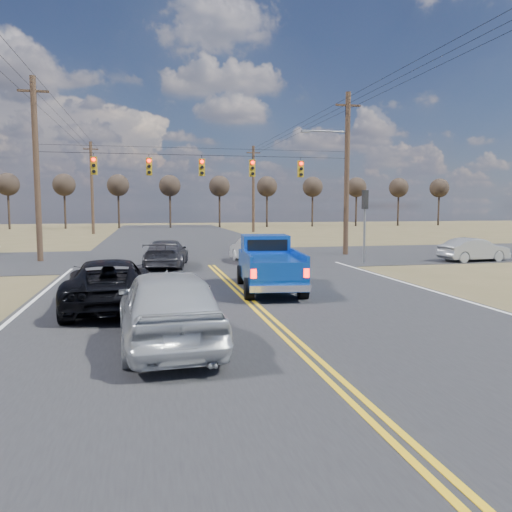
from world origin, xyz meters
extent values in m
plane|color=brown|center=(0.00, 0.00, 0.00)|extent=(160.00, 160.00, 0.00)
cube|color=#28282B|center=(0.00, 10.00, 0.00)|extent=(14.00, 120.00, 0.02)
cube|color=#28282B|center=(0.00, 18.00, 0.00)|extent=(120.00, 12.00, 0.02)
cylinder|color=#473323|center=(-9.00, 18.00, 5.00)|extent=(0.32, 0.32, 10.00)
cube|color=#473323|center=(-9.00, 18.00, 9.20)|extent=(1.60, 0.12, 0.12)
cylinder|color=#473323|center=(9.00, 18.00, 5.00)|extent=(0.32, 0.32, 10.00)
cube|color=#473323|center=(9.00, 18.00, 9.20)|extent=(1.60, 0.12, 0.12)
cylinder|color=black|center=(0.00, 18.00, 6.00)|extent=(18.00, 0.02, 0.02)
cylinder|color=black|center=(0.00, 18.00, 6.40)|extent=(18.00, 0.02, 0.02)
cube|color=#B28C14|center=(-6.00, 18.00, 5.30)|extent=(0.34, 0.24, 1.00)
cylinder|color=#FF0C05|center=(-6.00, 17.86, 5.63)|extent=(0.20, 0.06, 0.20)
cylinder|color=black|center=(-6.00, 17.86, 5.30)|extent=(0.20, 0.06, 0.20)
cylinder|color=black|center=(-6.00, 17.86, 4.97)|extent=(0.20, 0.06, 0.20)
cube|color=black|center=(-6.00, 17.83, 5.74)|extent=(0.24, 0.14, 0.03)
cube|color=#B28C14|center=(-3.00, 18.00, 5.30)|extent=(0.34, 0.24, 1.00)
cylinder|color=#FF0C05|center=(-3.00, 17.86, 5.63)|extent=(0.20, 0.06, 0.20)
cylinder|color=black|center=(-3.00, 17.86, 5.30)|extent=(0.20, 0.06, 0.20)
cylinder|color=black|center=(-3.00, 17.86, 4.97)|extent=(0.20, 0.06, 0.20)
cube|color=black|center=(-3.00, 17.83, 5.74)|extent=(0.24, 0.14, 0.03)
cube|color=#B28C14|center=(0.00, 18.00, 5.30)|extent=(0.34, 0.24, 1.00)
cylinder|color=#FF0C05|center=(0.00, 17.86, 5.63)|extent=(0.20, 0.06, 0.20)
cylinder|color=black|center=(0.00, 17.86, 5.30)|extent=(0.20, 0.06, 0.20)
cylinder|color=black|center=(0.00, 17.86, 4.97)|extent=(0.20, 0.06, 0.20)
cube|color=black|center=(0.00, 17.83, 5.74)|extent=(0.24, 0.14, 0.03)
cube|color=#B28C14|center=(3.00, 18.00, 5.30)|extent=(0.34, 0.24, 1.00)
cylinder|color=#FF0C05|center=(3.00, 17.86, 5.63)|extent=(0.20, 0.06, 0.20)
cylinder|color=black|center=(3.00, 17.86, 5.30)|extent=(0.20, 0.06, 0.20)
cylinder|color=black|center=(3.00, 17.86, 4.97)|extent=(0.20, 0.06, 0.20)
cube|color=black|center=(3.00, 17.83, 5.74)|extent=(0.24, 0.14, 0.03)
cube|color=#B28C14|center=(6.00, 18.00, 5.30)|extent=(0.34, 0.24, 1.00)
cylinder|color=#FF0C05|center=(6.00, 17.86, 5.63)|extent=(0.20, 0.06, 0.20)
cylinder|color=black|center=(6.00, 17.86, 5.30)|extent=(0.20, 0.06, 0.20)
cylinder|color=black|center=(6.00, 17.86, 4.97)|extent=(0.20, 0.06, 0.20)
cube|color=black|center=(6.00, 17.83, 5.74)|extent=(0.24, 0.14, 0.03)
cylinder|color=slate|center=(8.20, 13.50, 1.60)|extent=(0.12, 0.12, 3.20)
cube|color=black|center=(8.20, 13.50, 3.40)|extent=(0.24, 0.34, 1.00)
cylinder|color=slate|center=(7.60, 18.00, 7.60)|extent=(2.80, 0.10, 0.10)
cube|color=slate|center=(6.30, 18.00, 7.55)|extent=(0.55, 0.22, 0.14)
cylinder|color=#473323|center=(-9.00, 46.00, 5.00)|extent=(0.32, 0.32, 10.00)
cube|color=#473323|center=(-9.00, 46.00, 9.20)|extent=(1.60, 0.12, 0.12)
cylinder|color=#473323|center=(9.00, 46.00, 5.00)|extent=(0.32, 0.32, 10.00)
cube|color=#473323|center=(9.00, 46.00, 9.20)|extent=(1.60, 0.12, 0.12)
cylinder|color=black|center=(-9.70, 17.00, 9.30)|extent=(0.02, 58.00, 0.02)
cylinder|color=black|center=(-9.00, 17.00, 9.30)|extent=(0.02, 58.00, 0.02)
cylinder|color=black|center=(-8.30, 17.00, 9.30)|extent=(0.02, 58.00, 0.02)
cylinder|color=black|center=(8.30, 17.00, 9.30)|extent=(0.02, 58.00, 0.02)
cylinder|color=black|center=(9.00, 17.00, 9.30)|extent=(0.02, 58.00, 0.02)
cylinder|color=black|center=(9.70, 17.00, 9.30)|extent=(0.02, 58.00, 0.02)
cylinder|color=#33261C|center=(-21.00, 60.00, 2.75)|extent=(0.28, 0.28, 5.50)
sphere|color=#2D231C|center=(-21.00, 60.00, 5.90)|extent=(3.00, 3.00, 3.00)
cylinder|color=#33261C|center=(-14.00, 60.00, 2.75)|extent=(0.28, 0.28, 5.50)
sphere|color=#2D231C|center=(-14.00, 60.00, 5.90)|extent=(3.00, 3.00, 3.00)
cylinder|color=#33261C|center=(-7.00, 60.00, 2.75)|extent=(0.28, 0.28, 5.50)
sphere|color=#2D231C|center=(-7.00, 60.00, 5.90)|extent=(3.00, 3.00, 3.00)
cylinder|color=#33261C|center=(0.00, 60.00, 2.75)|extent=(0.28, 0.28, 5.50)
sphere|color=#2D231C|center=(0.00, 60.00, 5.90)|extent=(3.00, 3.00, 3.00)
cylinder|color=#33261C|center=(7.00, 60.00, 2.75)|extent=(0.28, 0.28, 5.50)
sphere|color=#2D231C|center=(7.00, 60.00, 5.90)|extent=(3.00, 3.00, 3.00)
cylinder|color=#33261C|center=(14.00, 60.00, 2.75)|extent=(0.28, 0.28, 5.50)
sphere|color=#2D231C|center=(14.00, 60.00, 5.90)|extent=(3.00, 3.00, 3.00)
cylinder|color=#33261C|center=(21.00, 60.00, 2.75)|extent=(0.28, 0.28, 5.50)
sphere|color=#2D231C|center=(21.00, 60.00, 5.90)|extent=(3.00, 3.00, 3.00)
cylinder|color=#33261C|center=(28.00, 60.00, 2.75)|extent=(0.28, 0.28, 5.50)
sphere|color=#2D231C|center=(28.00, 60.00, 5.90)|extent=(3.00, 3.00, 3.00)
cylinder|color=#33261C|center=(35.00, 60.00, 2.75)|extent=(0.28, 0.28, 5.50)
sphere|color=#2D231C|center=(35.00, 60.00, 5.90)|extent=(3.00, 3.00, 3.00)
cylinder|color=#33261C|center=(42.00, 60.00, 2.75)|extent=(0.28, 0.28, 5.50)
sphere|color=#2D231C|center=(42.00, 60.00, 5.90)|extent=(3.00, 3.00, 3.00)
cylinder|color=black|center=(0.03, 4.38, 0.38)|extent=(0.38, 0.78, 0.75)
cylinder|color=black|center=(1.81, 4.18, 0.38)|extent=(0.38, 0.78, 0.75)
cylinder|color=black|center=(0.40, 7.74, 0.38)|extent=(0.38, 0.78, 0.75)
cylinder|color=black|center=(2.18, 7.54, 0.38)|extent=(0.38, 0.78, 0.75)
cube|color=blue|center=(1.11, 5.96, 0.85)|extent=(2.43, 5.25, 0.94)
cube|color=blue|center=(1.26, 7.31, 1.62)|extent=(1.90, 1.78, 0.68)
cube|color=black|center=(1.17, 6.54, 1.62)|extent=(1.50, 0.22, 0.42)
cube|color=blue|center=(0.11, 5.08, 1.41)|extent=(0.43, 3.09, 0.19)
cube|color=blue|center=(1.89, 4.88, 1.41)|extent=(0.43, 3.09, 0.19)
cube|color=blue|center=(0.83, 3.46, 1.03)|extent=(1.88, 0.28, 0.56)
cube|color=silver|center=(0.82, 3.39, 0.52)|extent=(1.93, 0.38, 0.21)
cube|color=#FF0C05|center=(0.00, 3.51, 0.99)|extent=(0.17, 0.07, 0.28)
cube|color=#FF0C05|center=(1.65, 3.33, 0.99)|extent=(0.17, 0.07, 0.28)
imported|color=#ACB0B4|center=(-2.75, -0.42, 0.88)|extent=(2.37, 5.26, 1.76)
imported|color=black|center=(-4.32, 4.01, 0.75)|extent=(2.75, 5.50, 1.50)
imported|color=beige|center=(2.41, 14.98, 0.68)|extent=(2.01, 4.30, 1.36)
imported|color=#37363B|center=(-2.25, 13.98, 0.69)|extent=(2.62, 4.98, 1.38)
imported|color=#93979B|center=(14.53, 13.00, 0.65)|extent=(1.77, 4.05, 1.29)
camera|label=1|loc=(-3.15, -11.35, 3.06)|focal=35.00mm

